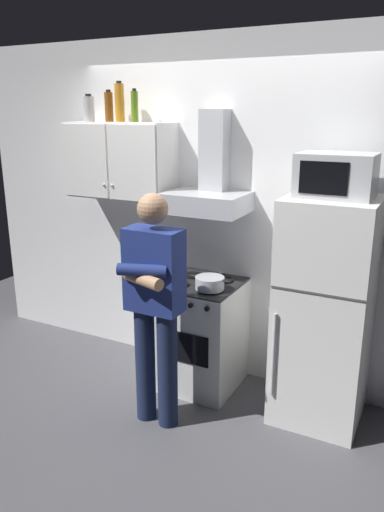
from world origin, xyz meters
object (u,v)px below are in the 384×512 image
upper_cabinet (120,160)px  bottle_olive_oil (135,106)px  bottle_liquor_amber (120,103)px  bottle_beer_brown (109,107)px  microwave (336,175)px  refrigerator (324,312)px  cooking_pot (210,283)px  person_standing (154,303)px  stove_oven (201,334)px  range_hood (209,186)px  bottle_canister_steel (89,109)px

upper_cabinet → bottle_olive_oil: size_ratio=3.56×
bottle_liquor_amber → bottle_olive_oil: size_ratio=1.23×
upper_cabinet → bottle_beer_brown: bearing=160.8°
microwave → bottle_liquor_amber: bottle_liquor_amber is taller
refrigerator → bottle_olive_oil: bearing=174.8°
bottle_liquor_amber → bottle_olive_oil: (0.14, -0.00, -0.03)m
refrigerator → bottle_beer_brown: 2.32m
microwave → cooking_pot: (-0.82, -0.14, -0.82)m
microwave → person_standing: (-1.00, -0.62, -0.84)m
refrigerator → microwave: 0.94m
stove_oven → cooking_pot: bearing=-42.5°
bottle_olive_oil → range_hood: bearing=-1.8°
upper_cabinet → range_hood: 0.81m
range_hood → bottle_olive_oil: (-0.66, 0.02, 0.57)m
bottle_beer_brown → cooking_pot: bearing=-15.2°
refrigerator → stove_oven: bearing=-180.0°
person_standing → bottle_canister_steel: size_ratio=7.55×
upper_cabinet → stove_oven: (0.80, -0.13, -1.32)m
stove_oven → microwave: bearing=1.2°
upper_cabinet → stove_oven: upper_cabinet is taller
upper_cabinet → person_standing: upper_cabinet is taller
bottle_liquor_amber → cooking_pot: bearing=-16.2°
upper_cabinet → cooking_pot: 1.27m
bottle_beer_brown → stove_oven: bearing=-10.3°
upper_cabinet → stove_oven: size_ratio=1.03×
range_hood → cooking_pot: (0.13, -0.25, -0.68)m
bottle_canister_steel → bottle_liquor_amber: size_ratio=0.70×
stove_oven → refrigerator: (0.95, 0.00, 0.37)m
upper_cabinet → bottle_beer_brown: bottle_beer_brown is taller
upper_cabinet → bottle_olive_oil: bottle_olive_oil is taller
person_standing → upper_cabinet: bearing=135.7°
microwave → bottle_canister_steel: (-2.02, 0.08, 0.41)m
stove_oven → person_standing: size_ratio=0.53×
cooking_pot → bottle_canister_steel: bottle_canister_steel is taller
stove_oven → bottle_olive_oil: bottle_olive_oil is taller
microwave → bottle_beer_brown: bottle_beer_brown is taller
range_hood → bottle_beer_brown: bottle_beer_brown is taller
microwave → person_standing: size_ratio=0.29×
stove_oven → bottle_beer_brown: 1.97m
person_standing → bottle_liquor_amber: (-0.75, 0.76, 1.30)m
person_standing → bottle_canister_steel: bottle_canister_steel is taller
bottle_canister_steel → bottle_beer_brown: bearing=23.3°
upper_cabinet → refrigerator: bearing=-4.1°
person_standing → bottle_beer_brown: bearing=138.4°
upper_cabinet → bottle_canister_steel: 0.49m
microwave → bottle_olive_oil: (-1.61, 0.13, 0.43)m
microwave → bottle_beer_brown: bearing=175.5°
refrigerator → bottle_canister_steel: 2.43m
stove_oven → cooking_pot: size_ratio=2.77×
person_standing → bottle_olive_oil: bottle_olive_oil is taller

